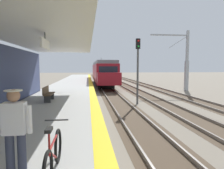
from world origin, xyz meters
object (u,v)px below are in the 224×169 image
Objects in this scene: catenary_pylon_far_side at (185,62)px; platform_bench at (48,93)px; bicycle_beside_commuter at (54,156)px; rail_signal_post at (138,64)px; approaching_train at (103,72)px; commuter_person at (15,130)px.

catenary_pylon_far_side reaches higher than platform_bench.
rail_signal_post is (4.61, 11.46, 1.90)m from bicycle_beside_commuter.
approaching_train is 2.61× the size of catenary_pylon_far_side.
catenary_pylon_far_side is at bearing -43.79° from approaching_train.
commuter_person reaches higher than platform_bench.
commuter_person reaches higher than bicycle_beside_commuter.
catenary_pylon_far_side reaches higher than rail_signal_post.
rail_signal_post is 11.46m from catenary_pylon_far_side.
commuter_person is at bearing -124.29° from catenary_pylon_far_side.
commuter_person is 8.66m from platform_bench.
catenary_pylon_far_side is at bearing 55.71° from commuter_person.
bicycle_beside_commuter is at bearing -123.15° from catenary_pylon_far_side.
catenary_pylon_far_side is 18.37m from platform_bench.
approaching_train is at bearing 94.77° from rail_signal_post.
catenary_pylon_far_side reaches higher than commuter_person.
rail_signal_post is at bearing 68.09° from bicycle_beside_commuter.
rail_signal_post is 3.25× the size of platform_bench.
bicycle_beside_commuter is at bearing -78.24° from platform_bench.
catenary_pylon_far_side reaches higher than approaching_train.
commuter_person is 0.22× the size of catenary_pylon_far_side.
rail_signal_post is at bearing -135.29° from catenary_pylon_far_side.
approaching_train is 10.77× the size of bicycle_beside_commuter.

